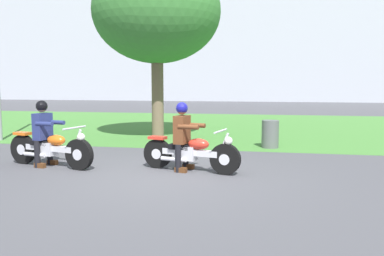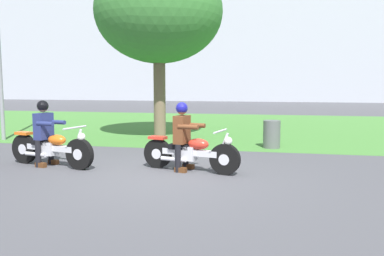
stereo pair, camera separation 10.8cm
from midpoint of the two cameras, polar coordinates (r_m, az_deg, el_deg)
ground at (r=7.49m, az=-5.39°, el=-7.09°), size 120.00×120.00×0.00m
grass_verge at (r=16.33m, az=3.47°, el=0.37°), size 60.00×12.00×0.01m
stadium_facade at (r=42.38m, az=0.25°, el=13.27°), size 61.26×8.00×13.41m
motorcycle_lead at (r=7.86m, az=-0.63°, el=-3.58°), size 2.06×0.78×0.86m
rider_lead at (r=7.87m, az=-1.74°, el=-0.44°), size 0.62×0.55×1.38m
motorcycle_follow at (r=8.83m, az=-20.21°, el=-2.79°), size 2.15×0.80×0.88m
rider_follow at (r=8.89m, az=-21.08°, el=0.00°), size 0.62×0.55×1.40m
tree_roadside at (r=12.69m, az=-5.38°, el=16.36°), size 3.96×3.96×5.53m
trash_can at (r=10.90m, az=10.99°, el=-0.87°), size 0.46×0.46×0.75m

